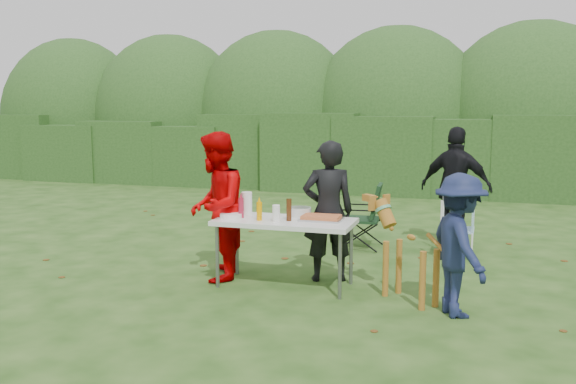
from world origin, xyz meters
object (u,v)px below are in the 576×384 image
(child, at_px, (459,245))
(mustard_bottle, at_px, (259,211))
(person_red_jacket, at_px, (216,206))
(person_black_puffy, at_px, (456,187))
(person_cook, at_px, (328,211))
(folding_table, at_px, (285,224))
(dog, at_px, (411,253))
(paper_towel_roll, at_px, (247,203))
(camping_chair, at_px, (361,215))
(beer_bottle, at_px, (289,210))
(lawn_chair, at_px, (457,227))
(ketchup_bottle, at_px, (241,208))

(child, height_order, mustard_bottle, child)
(person_red_jacket, relative_size, person_black_puffy, 1.00)
(person_cook, bearing_deg, person_red_jacket, -7.39)
(person_red_jacket, bearing_deg, child, 66.67)
(folding_table, xyz_separation_m, mustard_bottle, (-0.25, -0.13, 0.15))
(person_cook, relative_size, mustard_bottle, 7.94)
(person_cook, distance_m, dog, 1.13)
(paper_towel_roll, bearing_deg, person_red_jacket, -157.22)
(folding_table, height_order, camping_chair, camping_chair)
(person_red_jacket, bearing_deg, beer_bottle, 71.10)
(lawn_chair, distance_m, paper_towel_roll, 2.93)
(mustard_bottle, distance_m, paper_towel_roll, 0.39)
(person_cook, height_order, dog, person_cook)
(folding_table, distance_m, mustard_bottle, 0.32)
(lawn_chair, bearing_deg, mustard_bottle, 47.14)
(folding_table, height_order, ketchup_bottle, ketchup_bottle)
(camping_chair, bearing_deg, mustard_bottle, 67.99)
(person_black_puffy, bearing_deg, ketchup_bottle, 63.37)
(child, height_order, paper_towel_roll, child)
(folding_table, distance_m, ketchup_bottle, 0.52)
(dog, distance_m, ketchup_bottle, 1.90)
(folding_table, height_order, lawn_chair, lawn_chair)
(ketchup_bottle, height_order, paper_towel_roll, paper_towel_roll)
(lawn_chair, distance_m, beer_bottle, 2.68)
(camping_chair, bearing_deg, paper_towel_roll, 58.97)
(dog, bearing_deg, person_cook, 13.00)
(person_black_puffy, height_order, child, person_black_puffy)
(beer_bottle, distance_m, paper_towel_roll, 0.61)
(dog, bearing_deg, child, -171.14)
(paper_towel_roll, bearing_deg, person_cook, 12.45)
(person_black_puffy, bearing_deg, person_red_jacket, 58.58)
(beer_bottle, relative_size, paper_towel_roll, 0.92)
(camping_chair, bearing_deg, person_red_jacket, 53.56)
(person_black_puffy, distance_m, camping_chair, 1.39)
(camping_chair, relative_size, ketchup_bottle, 4.17)
(person_cook, height_order, beer_bottle, person_cook)
(person_red_jacket, height_order, lawn_chair, person_red_jacket)
(folding_table, height_order, beer_bottle, beer_bottle)
(dog, relative_size, lawn_chair, 1.35)
(child, relative_size, beer_bottle, 5.62)
(camping_chair, relative_size, lawn_chair, 1.17)
(child, distance_m, dog, 0.58)
(beer_bottle, bearing_deg, lawn_chair, 50.35)
(dog, bearing_deg, person_black_puffy, -57.07)
(folding_table, distance_m, lawn_chair, 2.65)
(paper_towel_roll, bearing_deg, lawn_chair, 38.95)
(camping_chair, relative_size, beer_bottle, 3.82)
(ketchup_bottle, bearing_deg, camping_chair, 65.92)
(person_cook, bearing_deg, beer_bottle, 28.27)
(person_red_jacket, bearing_deg, mustard_bottle, 60.97)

